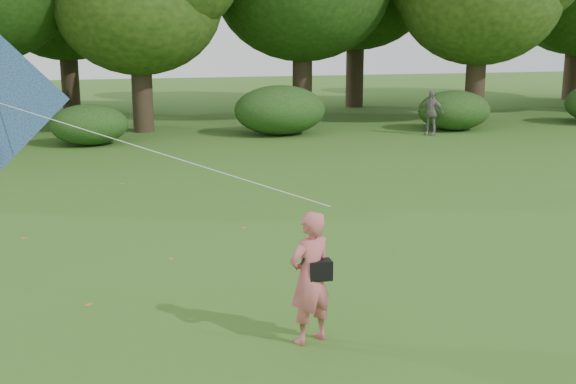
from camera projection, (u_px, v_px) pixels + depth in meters
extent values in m
plane|color=#265114|center=(371.00, 326.00, 9.96)|extent=(100.00, 100.00, 0.00)
imported|color=#C95E62|center=(310.00, 278.00, 9.30)|extent=(0.76, 0.65, 1.77)
imported|color=gray|center=(431.00, 113.00, 27.29)|extent=(1.01, 0.99, 1.70)
cube|color=black|center=(320.00, 270.00, 9.28)|extent=(0.30, 0.20, 0.26)
cylinder|color=black|center=(311.00, 245.00, 9.16)|extent=(0.33, 0.14, 0.47)
cylinder|color=white|center=(155.00, 152.00, 9.56)|extent=(4.18, 2.31, 1.21)
cylinder|color=#3A2D1E|center=(142.00, 91.00, 28.03)|extent=(0.80, 0.80, 3.15)
ellipsoid|color=#1E3F11|center=(138.00, 3.00, 27.28)|extent=(6.40, 6.40, 5.44)
cylinder|color=#3A2D1E|center=(302.00, 78.00, 31.53)|extent=(0.86, 0.86, 3.67)
cylinder|color=#3A2D1E|center=(475.00, 82.00, 30.86)|extent=(0.83, 0.83, 3.43)
cylinder|color=#3A2D1E|center=(70.00, 76.00, 34.37)|extent=(0.84, 0.84, 3.50)
cylinder|color=#3A2D1E|center=(355.00, 67.00, 36.70)|extent=(0.90, 0.90, 4.02)
cylinder|color=#3A2D1E|center=(572.00, 68.00, 40.31)|extent=(0.85, 0.85, 3.57)
ellipsoid|color=#264919|center=(89.00, 125.00, 25.01)|extent=(2.66, 2.09, 1.42)
ellipsoid|color=#264919|center=(280.00, 110.00, 27.38)|extent=(3.50, 2.75, 1.88)
ellipsoid|color=#264919|center=(454.00, 110.00, 28.61)|extent=(2.94, 2.31, 1.58)
cube|color=olive|center=(24.00, 238.00, 14.09)|extent=(0.13, 0.10, 0.01)
cube|color=olive|center=(244.00, 228.00, 14.79)|extent=(0.14, 0.11, 0.01)
cube|color=olive|center=(89.00, 305.00, 10.72)|extent=(0.13, 0.14, 0.01)
cube|color=olive|center=(304.00, 245.00, 13.68)|extent=(0.14, 0.14, 0.01)
cube|color=olive|center=(171.00, 259.00, 12.83)|extent=(0.08, 0.12, 0.01)
cube|color=olive|center=(123.00, 184.00, 18.98)|extent=(0.13, 0.09, 0.01)
cube|color=olive|center=(289.00, 194.00, 17.77)|extent=(0.09, 0.13, 0.01)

